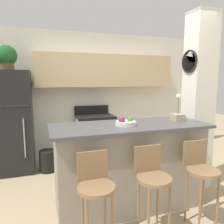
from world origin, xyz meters
TOP-DOWN VIEW (x-y plane):
  - ground_plane at (0.00, 0.00)m, footprint 14.00×14.00m
  - wall_back at (0.10, 2.00)m, footprint 5.60×0.38m
  - pillar_right at (1.16, 0.20)m, footprint 0.38×0.32m
  - counter_bar at (0.00, 0.00)m, footprint 1.93×0.75m
  - refrigerator at (-1.54, 1.67)m, footprint 0.72×0.71m
  - stove_range at (-0.03, 1.72)m, footprint 0.72×0.61m
  - bar_stool_left at (-0.59, -0.59)m, footprint 0.35×0.35m
  - bar_stool_mid at (0.00, -0.59)m, footprint 0.35×0.35m
  - bar_stool_right at (0.59, -0.59)m, footprint 0.35×0.35m
  - potted_plant_on_fridge at (-1.54, 1.67)m, footprint 0.34×0.34m
  - orchid_vase at (0.70, 0.03)m, footprint 0.15×0.15m
  - fruit_bowl at (-0.08, -0.04)m, footprint 0.25×0.25m
  - trash_bin at (-0.96, 1.42)m, footprint 0.28×0.28m

SIDE VIEW (x-z plane):
  - ground_plane at x=0.00m, z-range 0.00..0.00m
  - trash_bin at x=-0.96m, z-range 0.00..0.38m
  - stove_range at x=-0.03m, z-range -0.07..1.00m
  - counter_bar at x=0.00m, z-range 0.00..1.07m
  - bar_stool_left at x=-0.59m, z-range 0.15..1.09m
  - bar_stool_mid at x=0.00m, z-range 0.15..1.09m
  - bar_stool_right at x=0.59m, z-range 0.15..1.09m
  - refrigerator at x=-1.54m, z-range 0.00..1.76m
  - fruit_bowl at x=-0.08m, z-range 1.04..1.16m
  - orchid_vase at x=0.70m, z-range 0.97..1.33m
  - pillar_right at x=1.16m, z-range 0.01..2.56m
  - wall_back at x=0.10m, z-range 0.20..2.75m
  - potted_plant_on_fridge at x=-1.54m, z-range 1.77..2.19m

